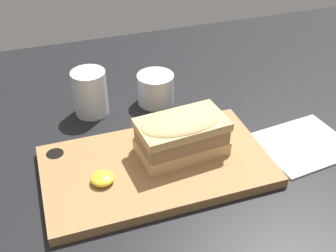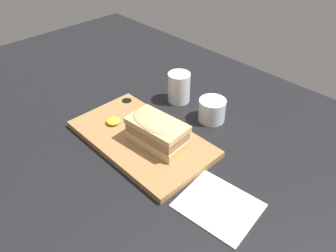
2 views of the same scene
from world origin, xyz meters
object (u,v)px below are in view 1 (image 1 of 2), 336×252
at_px(serving_board, 156,166).
at_px(wine_glass, 156,90).
at_px(napkin, 303,144).
at_px(water_glass, 90,95).
at_px(sandwich, 182,133).

relative_size(serving_board, wine_glass, 4.95).
height_order(serving_board, napkin, serving_board).
bearing_deg(wine_glass, serving_board, -107.27).
bearing_deg(water_glass, sandwich, -58.66).
bearing_deg(sandwich, serving_board, -165.93).
distance_m(sandwich, napkin, 0.24).
distance_m(serving_board, sandwich, 0.07).
xyz_separation_m(wine_glass, napkin, (0.22, -0.24, -0.03)).
bearing_deg(sandwich, napkin, -8.67).
relative_size(serving_board, sandwich, 2.44).
distance_m(sandwich, water_glass, 0.24).
height_order(water_glass, wine_glass, water_glass).
bearing_deg(napkin, serving_board, 175.49).
xyz_separation_m(serving_board, sandwich, (0.05, 0.01, 0.05)).
relative_size(sandwich, water_glass, 1.68).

